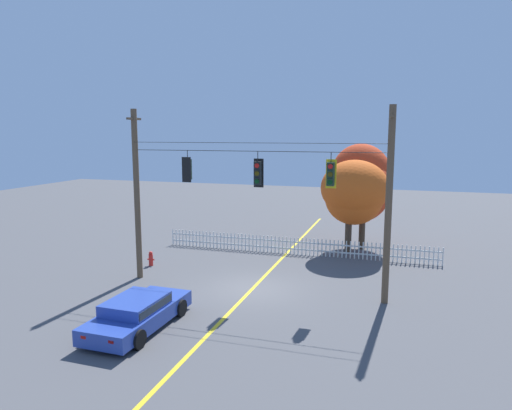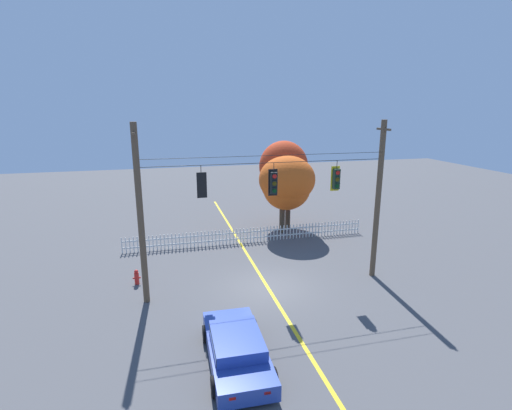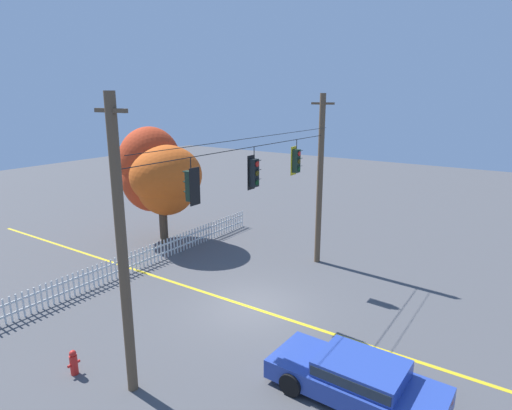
{
  "view_description": "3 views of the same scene",
  "coord_description": "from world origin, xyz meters",
  "px_view_note": "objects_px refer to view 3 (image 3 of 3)",
  "views": [
    {
      "loc": [
        6.1,
        -18.98,
        6.88
      ],
      "look_at": [
        0.11,
        0.2,
        3.76
      ],
      "focal_mm": 32.71,
      "sensor_mm": 36.0,
      "label": 1
    },
    {
      "loc": [
        -4.74,
        -16.45,
        8.53
      ],
      "look_at": [
        -0.44,
        0.55,
        4.04
      ],
      "focal_mm": 26.87,
      "sensor_mm": 36.0,
      "label": 2
    },
    {
      "loc": [
        -12.29,
        -8.56,
        7.84
      ],
      "look_at": [
        0.17,
        -0.13,
        4.02
      ],
      "focal_mm": 30.22,
      "sensor_mm": 36.0,
      "label": 3
    }
  ],
  "objects_px": {
    "traffic_signal_northbound_primary": "(296,161)",
    "fire_hydrant": "(74,362)",
    "traffic_signal_northbound_secondary": "(254,173)",
    "autumn_maple_near_fence": "(166,180)",
    "parked_car": "(357,378)",
    "traffic_signal_eastbound_side": "(192,186)",
    "autumn_maple_mid": "(154,170)"
  },
  "relations": [
    {
      "from": "traffic_signal_northbound_primary",
      "to": "fire_hydrant",
      "type": "distance_m",
      "value": 10.88
    },
    {
      "from": "traffic_signal_northbound_secondary",
      "to": "fire_hydrant",
      "type": "distance_m",
      "value": 8.26
    },
    {
      "from": "autumn_maple_near_fence",
      "to": "parked_car",
      "type": "bearing_deg",
      "value": -115.21
    },
    {
      "from": "traffic_signal_northbound_primary",
      "to": "traffic_signal_eastbound_side",
      "type": "bearing_deg",
      "value": -179.83
    },
    {
      "from": "traffic_signal_northbound_primary",
      "to": "autumn_maple_mid",
      "type": "bearing_deg",
      "value": 86.6
    },
    {
      "from": "traffic_signal_northbound_primary",
      "to": "fire_hydrant",
      "type": "bearing_deg",
      "value": 168.68
    },
    {
      "from": "traffic_signal_northbound_primary",
      "to": "fire_hydrant",
      "type": "xyz_separation_m",
      "value": [
        -9.55,
        1.91,
        -4.84
      ]
    },
    {
      "from": "traffic_signal_eastbound_side",
      "to": "autumn_maple_mid",
      "type": "xyz_separation_m",
      "value": [
        6.93,
        9.13,
        -1.36
      ]
    },
    {
      "from": "traffic_signal_northbound_secondary",
      "to": "autumn_maple_mid",
      "type": "bearing_deg",
      "value": 68.18
    },
    {
      "from": "autumn_maple_near_fence",
      "to": "fire_hydrant",
      "type": "height_order",
      "value": "autumn_maple_near_fence"
    },
    {
      "from": "traffic_signal_eastbound_side",
      "to": "traffic_signal_northbound_primary",
      "type": "bearing_deg",
      "value": 0.17
    },
    {
      "from": "traffic_signal_eastbound_side",
      "to": "traffic_signal_northbound_primary",
      "type": "height_order",
      "value": "same"
    },
    {
      "from": "traffic_signal_eastbound_side",
      "to": "autumn_maple_mid",
      "type": "height_order",
      "value": "autumn_maple_mid"
    },
    {
      "from": "traffic_signal_northbound_secondary",
      "to": "fire_hydrant",
      "type": "xyz_separation_m",
      "value": [
        -6.44,
        1.91,
        -4.8
      ]
    },
    {
      "from": "parked_car",
      "to": "autumn_maple_near_fence",
      "type": "bearing_deg",
      "value": 64.79
    },
    {
      "from": "traffic_signal_northbound_primary",
      "to": "parked_car",
      "type": "distance_m",
      "value": 9.17
    },
    {
      "from": "traffic_signal_northbound_primary",
      "to": "autumn_maple_near_fence",
      "type": "relative_size",
      "value": 0.28
    },
    {
      "from": "traffic_signal_northbound_secondary",
      "to": "traffic_signal_northbound_primary",
      "type": "relative_size",
      "value": 1.05
    },
    {
      "from": "fire_hydrant",
      "to": "parked_car",
      "type": "bearing_deg",
      "value": -63.24
    },
    {
      "from": "traffic_signal_northbound_secondary",
      "to": "fire_hydrant",
      "type": "height_order",
      "value": "traffic_signal_northbound_secondary"
    },
    {
      "from": "traffic_signal_eastbound_side",
      "to": "traffic_signal_northbound_secondary",
      "type": "distance_m",
      "value": 3.28
    },
    {
      "from": "traffic_signal_eastbound_side",
      "to": "fire_hydrant",
      "type": "height_order",
      "value": "traffic_signal_eastbound_side"
    },
    {
      "from": "traffic_signal_northbound_primary",
      "to": "autumn_maple_near_fence",
      "type": "bearing_deg",
      "value": 88.3
    },
    {
      "from": "traffic_signal_northbound_primary",
      "to": "traffic_signal_northbound_secondary",
      "type": "bearing_deg",
      "value": 179.99
    },
    {
      "from": "autumn_maple_mid",
      "to": "parked_car",
      "type": "height_order",
      "value": "autumn_maple_mid"
    },
    {
      "from": "traffic_signal_eastbound_side",
      "to": "traffic_signal_northbound_secondary",
      "type": "bearing_deg",
      "value": 0.33
    },
    {
      "from": "traffic_signal_northbound_secondary",
      "to": "autumn_maple_near_fence",
      "type": "xyz_separation_m",
      "value": [
        3.34,
        7.89,
        -1.64
      ]
    },
    {
      "from": "fire_hydrant",
      "to": "autumn_maple_mid",
      "type": "bearing_deg",
      "value": 35.51
    },
    {
      "from": "traffic_signal_northbound_primary",
      "to": "autumn_maple_mid",
      "type": "distance_m",
      "value": 9.23
    },
    {
      "from": "autumn_maple_near_fence",
      "to": "fire_hydrant",
      "type": "distance_m",
      "value": 11.89
    },
    {
      "from": "parked_car",
      "to": "traffic_signal_northbound_primary",
      "type": "bearing_deg",
      "value": 41.38
    },
    {
      "from": "traffic_signal_northbound_secondary",
      "to": "autumn_maple_mid",
      "type": "relative_size",
      "value": 0.25
    }
  ]
}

